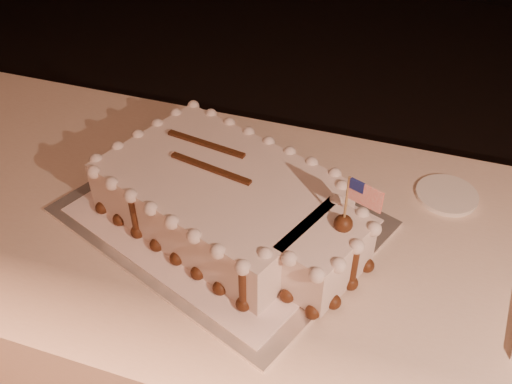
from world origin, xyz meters
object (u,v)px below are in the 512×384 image
(cake_board, at_px, (221,217))
(side_plate, at_px, (447,195))
(banquet_table, at_px, (306,349))
(sheet_cake, at_px, (231,202))

(cake_board, relative_size, side_plate, 4.52)
(banquet_table, xyz_separation_m, cake_board, (-0.21, 0.01, 0.38))
(banquet_table, height_order, cake_board, cake_board)
(banquet_table, height_order, side_plate, side_plate)
(banquet_table, relative_size, sheet_cake, 3.89)
(sheet_cake, relative_size, side_plate, 4.48)
(cake_board, height_order, side_plate, side_plate)
(sheet_cake, xyz_separation_m, side_plate, (0.43, 0.24, -0.06))
(sheet_cake, height_order, side_plate, sheet_cake)
(sheet_cake, bearing_deg, cake_board, 158.72)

